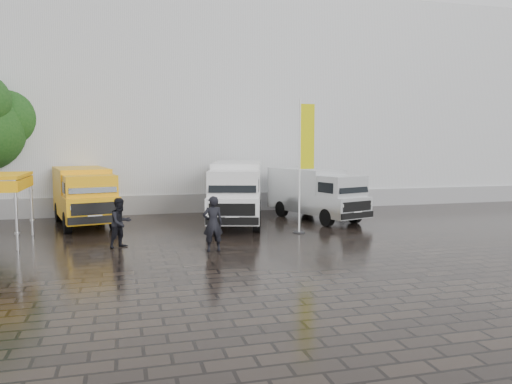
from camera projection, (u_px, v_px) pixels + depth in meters
ground at (279, 238)px, 19.70m from camera, size 120.00×120.00×0.00m
exhibition_hall at (238, 110)px, 35.00m from camera, size 44.00×16.00×12.00m
hall_plinth at (270, 201)px, 27.81m from camera, size 44.00×0.15×1.00m
van_yellow at (84, 197)px, 22.56m from camera, size 3.27×5.92×2.58m
van_white at (236, 194)px, 22.93m from camera, size 3.86×6.85×2.82m
van_silver at (316, 195)px, 24.22m from camera, size 3.49×5.98×2.46m
flagpole at (304, 158)px, 20.52m from camera, size 0.88×0.50×5.54m
wheelie_bin at (347, 199)px, 28.56m from camera, size 0.70×0.70×1.07m
person_front at (213, 224)px, 17.19m from camera, size 0.72×0.49×1.93m
person_tent at (121, 223)px, 17.80m from camera, size 1.10×1.07×1.79m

